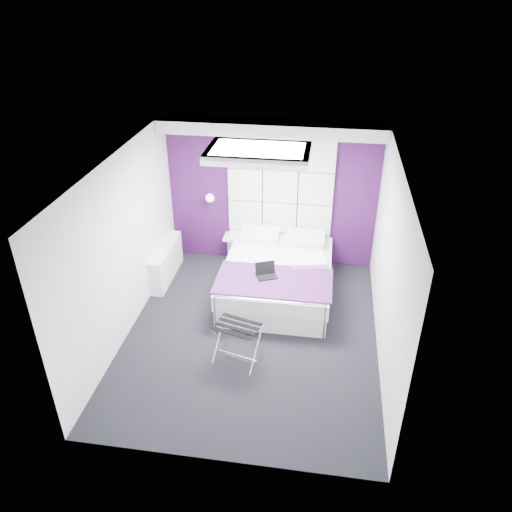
{
  "coord_description": "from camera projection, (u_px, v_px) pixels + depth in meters",
  "views": [
    {
      "loc": [
        0.92,
        -5.68,
        4.66
      ],
      "look_at": [
        0.01,
        0.35,
        1.12
      ],
      "focal_mm": 35.0,
      "sensor_mm": 36.0,
      "label": 1
    }
  ],
  "objects": [
    {
      "name": "headboard",
      "position": [
        280.0,
        202.0,
        8.54
      ],
      "size": [
        1.8,
        0.08,
        2.3
      ],
      "primitive_type": null,
      "color": "silver",
      "rests_on": "wall_back"
    },
    {
      "name": "radiator",
      "position": [
        166.0,
        262.0,
        8.49
      ],
      "size": [
        0.22,
        1.2,
        0.6
      ],
      "primitive_type": "cube",
      "color": "white",
      "rests_on": "floor"
    },
    {
      "name": "wall_lamp",
      "position": [
        210.0,
        197.0,
        8.6
      ],
      "size": [
        0.15,
        0.15,
        0.15
      ],
      "primitive_type": "sphere",
      "color": "white",
      "rests_on": "wall_back"
    },
    {
      "name": "nightstand",
      "position": [
        235.0,
        237.0,
        8.87
      ],
      "size": [
        0.4,
        0.31,
        0.04
      ],
      "primitive_type": "cube",
      "color": "white",
      "rests_on": "wall_back"
    },
    {
      "name": "ceiling",
      "position": [
        251.0,
        164.0,
        6.01
      ],
      "size": [
        4.4,
        4.4,
        0.0
      ],
      "primitive_type": "plane",
      "rotation": [
        3.14,
        0.0,
        0.0
      ],
      "color": "white",
      "rests_on": "wall_back"
    },
    {
      "name": "laptop",
      "position": [
        267.0,
        273.0,
        7.55
      ],
      "size": [
        0.3,
        0.22,
        0.22
      ],
      "rotation": [
        0.0,
        0.0,
        0.42
      ],
      "color": "black",
      "rests_on": "bed"
    },
    {
      "name": "wall_back",
      "position": [
        272.0,
        193.0,
        8.54
      ],
      "size": [
        3.6,
        0.0,
        3.6
      ],
      "primitive_type": "plane",
      "rotation": [
        1.57,
        0.0,
        0.0
      ],
      "color": "white",
      "rests_on": "floor"
    },
    {
      "name": "soffit",
      "position": [
        271.0,
        128.0,
        7.73
      ],
      "size": [
        3.58,
        0.5,
        0.2
      ],
      "primitive_type": "cube",
      "color": "white",
      "rests_on": "wall_back"
    },
    {
      "name": "wall_right",
      "position": [
        389.0,
        268.0,
        6.43
      ],
      "size": [
        0.0,
        4.4,
        4.4
      ],
      "primitive_type": "plane",
      "rotation": [
        1.57,
        0.0,
        -1.57
      ],
      "color": "white",
      "rests_on": "floor"
    },
    {
      "name": "floor",
      "position": [
        252.0,
        334.0,
        7.31
      ],
      "size": [
        4.4,
        4.4,
        0.0
      ],
      "primitive_type": "plane",
      "color": "black",
      "rests_on": "ground"
    },
    {
      "name": "wall_left",
      "position": [
        123.0,
        247.0,
        6.9
      ],
      "size": [
        0.0,
        4.4,
        4.4
      ],
      "primitive_type": "plane",
      "rotation": [
        1.57,
        0.0,
        1.57
      ],
      "color": "white",
      "rests_on": "floor"
    },
    {
      "name": "accent_wall",
      "position": [
        272.0,
        193.0,
        8.53
      ],
      "size": [
        3.58,
        0.02,
        2.58
      ],
      "primitive_type": "cube",
      "color": "#390F42",
      "rests_on": "wall_back"
    },
    {
      "name": "bed",
      "position": [
        277.0,
        277.0,
        8.06
      ],
      "size": [
        1.74,
        2.11,
        0.74
      ],
      "color": "white",
      "rests_on": "floor"
    },
    {
      "name": "skylight",
      "position": [
        258.0,
        152.0,
        6.55
      ],
      "size": [
        1.36,
        0.86,
        0.12
      ],
      "primitive_type": null,
      "color": "white",
      "rests_on": "ceiling"
    },
    {
      "name": "luggage_rack",
      "position": [
        237.0,
        343.0,
        6.7
      ],
      "size": [
        0.58,
        0.43,
        0.57
      ],
      "rotation": [
        0.0,
        0.0,
        -0.27
      ],
      "color": "silver",
      "rests_on": "floor"
    }
  ]
}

